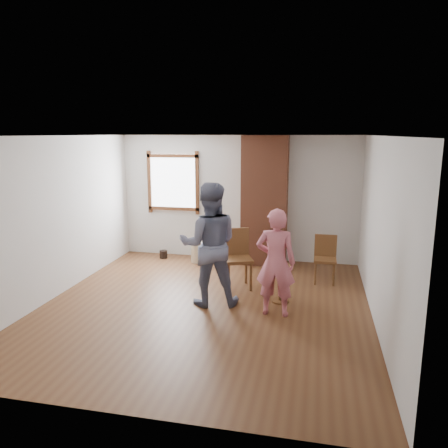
{
  "coord_description": "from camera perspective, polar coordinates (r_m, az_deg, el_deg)",
  "views": [
    {
      "loc": [
        1.64,
        -6.17,
        2.64
      ],
      "look_at": [
        0.13,
        0.8,
        1.15
      ],
      "focal_mm": 35.0,
      "sensor_mm": 36.0,
      "label": 1
    }
  ],
  "objects": [
    {
      "name": "room_shell",
      "position": [
        7.03,
        -1.83,
        5.01
      ],
      "size": [
        5.04,
        5.52,
        2.62
      ],
      "color": "silver",
      "rests_on": "ground"
    },
    {
      "name": "side_table",
      "position": [
        6.98,
        7.44,
        -6.97
      ],
      "size": [
        0.4,
        0.4,
        0.6
      ],
      "color": "brown",
      "rests_on": "ground"
    },
    {
      "name": "dark_pot",
      "position": [
        9.49,
        -7.91,
        -3.94
      ],
      "size": [
        0.21,
        0.21,
        0.17
      ],
      "primitive_type": "cylinder",
      "rotation": [
        0.0,
        0.0,
        0.28
      ],
      "color": "black",
      "rests_on": "ground"
    },
    {
      "name": "cake_plate",
      "position": [
        6.92,
        7.49,
        -5.4
      ],
      "size": [
        0.18,
        0.18,
        0.01
      ],
      "primitive_type": "cylinder",
      "color": "white",
      "rests_on": "side_table"
    },
    {
      "name": "cake_slice",
      "position": [
        6.91,
        7.58,
        -5.13
      ],
      "size": [
        0.08,
        0.07,
        0.06
      ],
      "primitive_type": "cube",
      "color": "white",
      "rests_on": "cake_plate"
    },
    {
      "name": "dining_chair_left",
      "position": [
        7.59,
        1.67,
        -4.03
      ],
      "size": [
        0.62,
        0.62,
        1.02
      ],
      "rotation": [
        0.0,
        0.0,
        0.38
      ],
      "color": "brown",
      "rests_on": "ground"
    },
    {
      "name": "dining_chair_right",
      "position": [
        8.06,
        13.08,
        -4.1
      ],
      "size": [
        0.4,
        0.4,
        0.84
      ],
      "rotation": [
        0.0,
        0.0,
        -0.0
      ],
      "color": "brown",
      "rests_on": "ground"
    },
    {
      "name": "person_pink",
      "position": [
        6.4,
        6.77,
        -5.0
      ],
      "size": [
        0.59,
        0.39,
        1.59
      ],
      "primitive_type": "imported",
      "rotation": [
        0.0,
        0.0,
        3.12
      ],
      "color": "#CA6573",
      "rests_on": "ground"
    },
    {
      "name": "brick_chimney",
      "position": [
        8.83,
        5.32,
        3.03
      ],
      "size": [
        0.9,
        0.5,
        2.6
      ],
      "primitive_type": "cube",
      "color": "brown",
      "rests_on": "ground"
    },
    {
      "name": "stoneware_crock",
      "position": [
        9.11,
        -3.25,
        -3.62
      ],
      "size": [
        0.39,
        0.39,
        0.44
      ],
      "primitive_type": "cylinder",
      "rotation": [
        0.0,
        0.0,
        -0.16
      ],
      "color": "beige",
      "rests_on": "ground"
    },
    {
      "name": "ground",
      "position": [
        6.9,
        -2.51,
        -10.69
      ],
      "size": [
        5.5,
        5.5,
        0.0
      ],
      "primitive_type": "plane",
      "color": "brown",
      "rests_on": "ground"
    },
    {
      "name": "man",
      "position": [
        6.71,
        -1.93,
        -2.69
      ],
      "size": [
        1.08,
        0.93,
        1.92
      ],
      "primitive_type": "imported",
      "rotation": [
        0.0,
        0.0,
        3.39
      ],
      "color": "#151B3B",
      "rests_on": "ground"
    }
  ]
}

